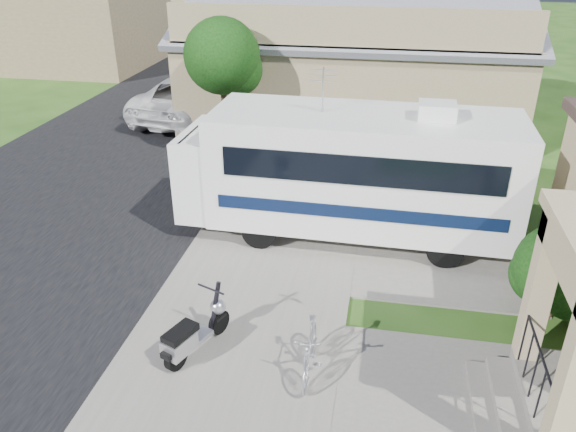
% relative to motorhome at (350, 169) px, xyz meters
% --- Properties ---
extents(ground, '(120.00, 120.00, 0.00)m').
position_rel_motorhome_xyz_m(ground, '(-0.70, -4.30, -1.76)').
color(ground, '#214312').
extents(street_slab, '(9.00, 80.00, 0.02)m').
position_rel_motorhome_xyz_m(street_slab, '(-8.20, 5.70, -1.75)').
color(street_slab, black).
rests_on(street_slab, ground).
extents(sidewalk_slab, '(4.00, 80.00, 0.06)m').
position_rel_motorhome_xyz_m(sidewalk_slab, '(-1.70, 5.70, -1.73)').
color(sidewalk_slab, slate).
rests_on(sidewalk_slab, ground).
extents(driveway_slab, '(7.00, 6.00, 0.05)m').
position_rel_motorhome_xyz_m(driveway_slab, '(0.80, 0.20, -1.74)').
color(driveway_slab, slate).
rests_on(driveway_slab, ground).
extents(walk_slab, '(4.00, 3.00, 0.05)m').
position_rel_motorhome_xyz_m(walk_slab, '(2.30, -5.30, -1.74)').
color(walk_slab, slate).
rests_on(walk_slab, ground).
extents(warehouse, '(12.50, 8.40, 5.04)m').
position_rel_motorhome_xyz_m(warehouse, '(-0.70, 9.67, 0.22)').
color(warehouse, '#887655').
rests_on(warehouse, ground).
extents(distant_bldg_far, '(10.00, 8.00, 4.00)m').
position_rel_motorhome_xyz_m(distant_bldg_far, '(-17.70, 17.70, 0.24)').
color(distant_bldg_far, brown).
rests_on(distant_bldg_far, ground).
extents(distant_bldg_near, '(8.00, 7.00, 3.20)m').
position_rel_motorhome_xyz_m(distant_bldg_near, '(-15.70, 29.70, -0.16)').
color(distant_bldg_near, '#887655').
rests_on(distant_bldg_near, ground).
extents(street_tree_a, '(2.44, 2.40, 4.58)m').
position_rel_motorhome_xyz_m(street_tree_a, '(-4.40, 4.75, 1.48)').
color(street_tree_a, black).
rests_on(street_tree_a, ground).
extents(street_tree_b, '(2.44, 2.40, 4.73)m').
position_rel_motorhome_xyz_m(street_tree_b, '(-4.40, 14.75, 1.63)').
color(street_tree_b, black).
rests_on(street_tree_b, ground).
extents(street_tree_c, '(2.44, 2.40, 4.42)m').
position_rel_motorhome_xyz_m(street_tree_c, '(-4.40, 23.75, 1.34)').
color(street_tree_c, black).
rests_on(street_tree_c, ground).
extents(motorhome, '(8.07, 2.75, 4.11)m').
position_rel_motorhome_xyz_m(motorhome, '(0.00, 0.00, 0.00)').
color(motorhome, silver).
rests_on(motorhome, ground).
extents(shrub, '(1.92, 1.83, 2.36)m').
position_rel_motorhome_xyz_m(shrub, '(4.31, -2.68, -0.56)').
color(shrub, black).
rests_on(shrub, ground).
extents(scooter, '(0.91, 1.62, 1.11)m').
position_rel_motorhome_xyz_m(scooter, '(-2.31, -5.08, -1.27)').
color(scooter, black).
rests_on(scooter, ground).
extents(bicycle, '(0.47, 1.61, 0.97)m').
position_rel_motorhome_xyz_m(bicycle, '(-0.21, -5.17, -1.28)').
color(bicycle, '#B4B3BB').
rests_on(bicycle, ground).
extents(pickup_truck, '(4.11, 6.91, 1.80)m').
position_rel_motorhome_xyz_m(pickup_truck, '(-6.92, 8.86, -0.86)').
color(pickup_truck, silver).
rests_on(pickup_truck, ground).
extents(van, '(3.27, 6.24, 1.73)m').
position_rel_motorhome_xyz_m(van, '(-7.09, 15.34, -0.90)').
color(van, silver).
rests_on(van, ground).
extents(garden_hose, '(0.43, 0.43, 0.19)m').
position_rel_motorhome_xyz_m(garden_hose, '(3.07, -4.84, -1.67)').
color(garden_hose, '#136227').
rests_on(garden_hose, ground).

